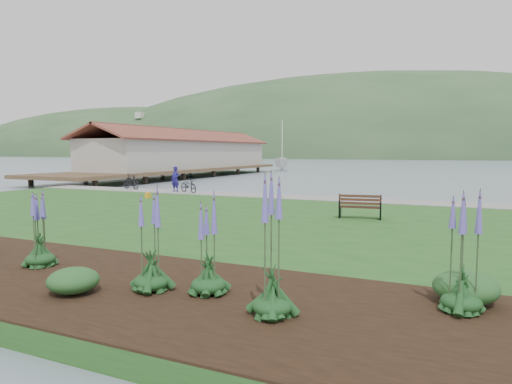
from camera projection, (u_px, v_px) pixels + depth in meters
ground at (220, 222)px, 18.89m from camera, size 600.00×600.00×0.00m
lawn at (194, 224)px, 17.07m from camera, size 34.00×20.00×0.40m
shoreline_path at (281, 197)px, 25.10m from camera, size 34.00×2.20×0.03m
garden_bed at (107, 282)px, 8.74m from camera, size 24.00×4.40×0.04m
far_hillside at (499, 159)px, 164.33m from camera, size 580.00×80.00×38.00m
pier_pavilion at (185, 153)px, 51.89m from camera, size 8.00×36.00×5.40m
park_bench at (360, 206)px, 16.95m from camera, size 1.61×0.85×0.95m
person at (175, 177)px, 27.77m from camera, size 0.73×0.54×1.86m
bicycle_a at (189, 185)px, 27.43m from camera, size 1.33×1.82×0.91m
bicycle_b at (131, 182)px, 29.78m from camera, size 0.99×1.78×1.03m
sailboat at (282, 171)px, 67.82m from camera, size 11.31×11.42×23.89m
pannier at (148, 195)px, 24.42m from camera, size 0.18×0.28×0.30m
echium_0 at (151, 250)px, 8.08m from camera, size 0.62×0.62×1.97m
echium_1 at (208, 255)px, 7.90m from camera, size 0.62×0.62×1.88m
echium_2 at (273, 257)px, 6.81m from camera, size 0.62×0.62×2.35m
echium_3 at (463, 252)px, 6.98m from camera, size 0.62×0.62×2.31m
echium_4 at (39, 229)px, 9.79m from camera, size 0.62×0.62×1.91m
shrub_1 at (73, 280)px, 7.98m from camera, size 0.89×0.89×0.44m
shrub_2 at (466, 287)px, 7.45m from camera, size 1.04×1.04×0.52m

